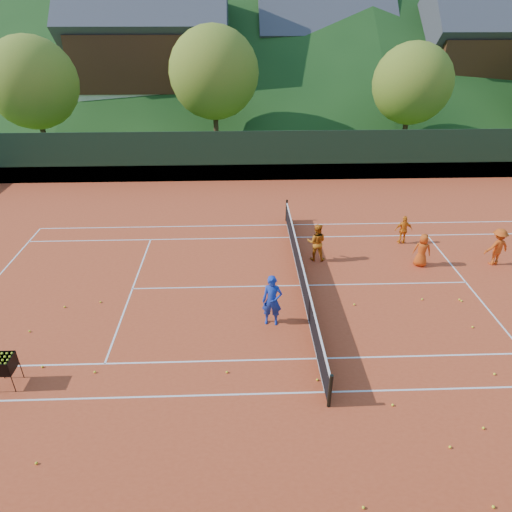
{
  "coord_description": "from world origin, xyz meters",
  "views": [
    {
      "loc": [
        -2.25,
        -14.64,
        9.42
      ],
      "look_at": [
        -1.72,
        0.0,
        1.34
      ],
      "focal_mm": 32.0,
      "sensor_mm": 36.0,
      "label": 1
    }
  ],
  "objects_px": {
    "coach": "(272,301)",
    "student_c": "(422,250)",
    "student_b": "(404,230)",
    "chalet_mid": "(322,56)",
    "ball_hopper": "(3,365)",
    "chalet_left": "(151,53)",
    "student_d": "(497,247)",
    "chalet_right": "(481,57)",
    "tennis_net": "(302,274)",
    "student_a": "(317,242)"
  },
  "relations": [
    {
      "from": "student_b",
      "to": "chalet_mid",
      "type": "bearing_deg",
      "value": -90.81
    },
    {
      "from": "chalet_left",
      "to": "chalet_right",
      "type": "distance_m",
      "value": 30.0
    },
    {
      "from": "chalet_right",
      "to": "chalet_mid",
      "type": "bearing_deg",
      "value": 164.05
    },
    {
      "from": "coach",
      "to": "student_a",
      "type": "relative_size",
      "value": 1.12
    },
    {
      "from": "student_c",
      "to": "student_d",
      "type": "height_order",
      "value": "student_d"
    },
    {
      "from": "student_b",
      "to": "chalet_right",
      "type": "bearing_deg",
      "value": -118.32
    },
    {
      "from": "ball_hopper",
      "to": "tennis_net",
      "type": "bearing_deg",
      "value": 28.9
    },
    {
      "from": "chalet_left",
      "to": "chalet_right",
      "type": "height_order",
      "value": "chalet_left"
    },
    {
      "from": "student_d",
      "to": "chalet_mid",
      "type": "distance_m",
      "value": 32.95
    },
    {
      "from": "ball_hopper",
      "to": "student_b",
      "type": "bearing_deg",
      "value": 30.89
    },
    {
      "from": "coach",
      "to": "chalet_mid",
      "type": "bearing_deg",
      "value": 86.52
    },
    {
      "from": "student_c",
      "to": "ball_hopper",
      "type": "bearing_deg",
      "value": 42.64
    },
    {
      "from": "chalet_left",
      "to": "student_d",
      "type": "bearing_deg",
      "value": -57.64
    },
    {
      "from": "tennis_net",
      "to": "coach",
      "type": "bearing_deg",
      "value": -119.15
    },
    {
      "from": "student_c",
      "to": "student_d",
      "type": "bearing_deg",
      "value": -161.19
    },
    {
      "from": "coach",
      "to": "chalet_right",
      "type": "bearing_deg",
      "value": 64.47
    },
    {
      "from": "tennis_net",
      "to": "ball_hopper",
      "type": "distance_m",
      "value": 10.11
    },
    {
      "from": "coach",
      "to": "chalet_left",
      "type": "relative_size",
      "value": 0.13
    },
    {
      "from": "coach",
      "to": "chalet_right",
      "type": "relative_size",
      "value": 0.15
    },
    {
      "from": "tennis_net",
      "to": "ball_hopper",
      "type": "relative_size",
      "value": 12.07
    },
    {
      "from": "student_c",
      "to": "chalet_right",
      "type": "bearing_deg",
      "value": -99.11
    },
    {
      "from": "student_b",
      "to": "chalet_left",
      "type": "bearing_deg",
      "value": -59.54
    },
    {
      "from": "student_b",
      "to": "student_c",
      "type": "distance_m",
      "value": 2.01
    },
    {
      "from": "ball_hopper",
      "to": "chalet_left",
      "type": "bearing_deg",
      "value": 91.89
    },
    {
      "from": "student_a",
      "to": "ball_hopper",
      "type": "height_order",
      "value": "student_a"
    },
    {
      "from": "coach",
      "to": "chalet_left",
      "type": "bearing_deg",
      "value": 112.97
    },
    {
      "from": "student_a",
      "to": "ball_hopper",
      "type": "bearing_deg",
      "value": 45.85
    },
    {
      "from": "chalet_left",
      "to": "student_c",
      "type": "bearing_deg",
      "value": -62.27
    },
    {
      "from": "coach",
      "to": "student_c",
      "type": "bearing_deg",
      "value": 37.85
    },
    {
      "from": "chalet_right",
      "to": "student_d",
      "type": "bearing_deg",
      "value": -112.52
    },
    {
      "from": "coach",
      "to": "student_b",
      "type": "distance_m",
      "value": 8.43
    },
    {
      "from": "student_d",
      "to": "coach",
      "type": "bearing_deg",
      "value": 9.57
    },
    {
      "from": "student_c",
      "to": "chalet_left",
      "type": "bearing_deg",
      "value": -43.82
    },
    {
      "from": "coach",
      "to": "student_a",
      "type": "bearing_deg",
      "value": 71.55
    },
    {
      "from": "student_a",
      "to": "chalet_left",
      "type": "xyz_separation_m",
      "value": [
        -10.85,
        27.98,
        4.82
      ]
    },
    {
      "from": "coach",
      "to": "student_c",
      "type": "relative_size",
      "value": 1.28
    },
    {
      "from": "ball_hopper",
      "to": "chalet_left",
      "type": "height_order",
      "value": "chalet_left"
    },
    {
      "from": "student_b",
      "to": "chalet_mid",
      "type": "height_order",
      "value": "chalet_mid"
    },
    {
      "from": "student_a",
      "to": "chalet_mid",
      "type": "relative_size",
      "value": 0.13
    },
    {
      "from": "student_b",
      "to": "chalet_right",
      "type": "height_order",
      "value": "chalet_right"
    },
    {
      "from": "tennis_net",
      "to": "chalet_right",
      "type": "xyz_separation_m",
      "value": [
        20.0,
        30.0,
        4.74
      ]
    },
    {
      "from": "chalet_right",
      "to": "student_c",
      "type": "bearing_deg",
      "value": -117.56
    },
    {
      "from": "coach",
      "to": "student_a",
      "type": "distance_m",
      "value": 4.81
    },
    {
      "from": "chalet_mid",
      "to": "student_c",
      "type": "bearing_deg",
      "value": -91.66
    },
    {
      "from": "student_d",
      "to": "chalet_mid",
      "type": "height_order",
      "value": "chalet_mid"
    },
    {
      "from": "tennis_net",
      "to": "chalet_left",
      "type": "distance_m",
      "value": 32.04
    },
    {
      "from": "student_d",
      "to": "tennis_net",
      "type": "distance_m",
      "value": 8.25
    },
    {
      "from": "student_b",
      "to": "student_a",
      "type": "bearing_deg",
      "value": 19.4
    },
    {
      "from": "tennis_net",
      "to": "chalet_left",
      "type": "bearing_deg",
      "value": 108.43
    },
    {
      "from": "student_b",
      "to": "coach",
      "type": "bearing_deg",
      "value": 43.41
    }
  ]
}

